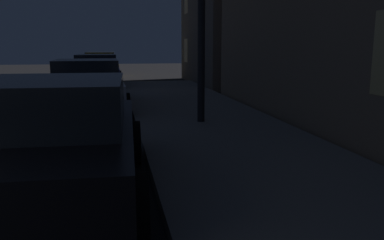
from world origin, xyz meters
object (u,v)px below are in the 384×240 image
car_silver (88,87)px  car_black (55,140)px  car_yellow_cab (101,64)px  car_blue (97,71)px

car_silver → car_black: bearing=-90.0°
car_black → car_yellow_cab: 19.52m
car_silver → car_blue: size_ratio=1.01×
car_black → car_yellow_cab: bearing=90.0°
car_black → car_silver: same height
car_yellow_cab → car_blue: bearing=-90.0°
car_blue → car_silver: bearing=-90.0°
car_black → car_silver: size_ratio=0.96×
car_blue → car_yellow_cab: bearing=90.0°
car_black → car_silver: 6.34m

